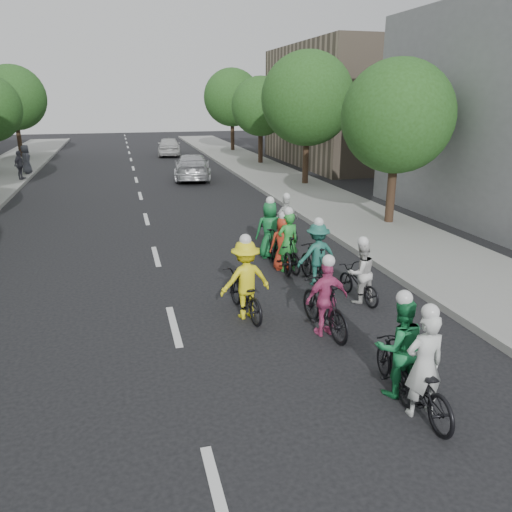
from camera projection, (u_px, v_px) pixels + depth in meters
name	position (u px, v px, depth m)	size (l,w,h in m)	color
ground	(174.00, 326.00, 10.63)	(120.00, 120.00, 0.00)	black
sidewalk_right	(333.00, 206.00, 21.79)	(4.00, 80.00, 0.15)	gray
curb_right	(290.00, 208.00, 21.30)	(0.18, 80.00, 0.18)	#999993
bldg_se	(360.00, 106.00, 35.43)	(10.00, 14.00, 8.00)	gray
tree_l_5	(13.00, 98.00, 37.52)	(4.80, 4.80, 6.93)	black
tree_r_0	(397.00, 117.00, 17.67)	(4.00, 4.00, 5.97)	black
tree_r_1	(307.00, 99.00, 25.77)	(4.80, 4.80, 6.93)	black
tree_r_2	(261.00, 106.00, 34.20)	(4.00, 4.00, 5.97)	black
tree_r_3	(232.00, 97.00, 42.30)	(4.80, 4.80, 6.93)	black
cyclist_0	(420.00, 377.00, 7.60)	(0.76, 1.95, 1.84)	black
cyclist_1	(398.00, 354.00, 8.07)	(0.89, 1.52, 1.82)	black
cyclist_2	(245.00, 286.00, 10.92)	(1.21, 1.94, 1.90)	black
cyclist_3	(325.00, 304.00, 10.14)	(0.95, 1.94, 1.72)	black
cyclist_4	(282.00, 248.00, 13.99)	(0.87, 2.02, 1.67)	black
cyclist_5	(287.00, 249.00, 13.84)	(0.70, 1.75, 1.83)	black
cyclist_6	(359.00, 278.00, 11.77)	(0.79, 1.63, 1.61)	black
cyclist_7	(317.00, 259.00, 12.80)	(1.11, 1.77, 1.79)	black
cyclist_8	(285.00, 224.00, 16.74)	(0.92, 1.73, 1.64)	black
cyclist_9	(269.00, 235.00, 14.98)	(0.91, 1.62, 1.87)	black
follow_car_lead	(192.00, 167.00, 29.03)	(2.04, 5.01, 1.45)	silver
follow_car_trail	(169.00, 146.00, 40.48)	(1.78, 4.43, 1.51)	silver
spectator_1	(20.00, 165.00, 28.02)	(0.94, 0.39, 1.60)	#555462
spectator_2	(26.00, 159.00, 30.10)	(0.84, 0.55, 1.72)	#464752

